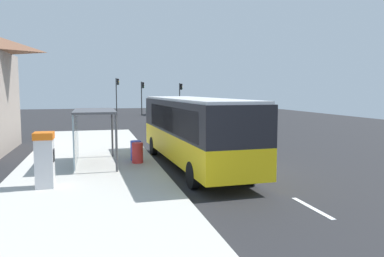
{
  "coord_description": "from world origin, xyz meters",
  "views": [
    {
      "loc": [
        -6.09,
        -16.0,
        3.58
      ],
      "look_at": [
        -1.0,
        3.86,
        1.5
      ],
      "focal_mm": 35.59,
      "sensor_mm": 36.0,
      "label": 1
    }
  ],
  "objects_px": {
    "traffic_light_near_side": "(180,94)",
    "traffic_light_far_side": "(117,91)",
    "bus": "(193,128)",
    "recycling_bin_blue": "(136,150)",
    "white_van": "(185,114)",
    "ticket_machine": "(45,159)",
    "bus_shelter": "(88,123)",
    "traffic_light_median": "(142,93)",
    "recycling_bin_red": "(137,153)",
    "sedan_near": "(155,110)"
  },
  "relations": [
    {
      "from": "sedan_near",
      "to": "ticket_machine",
      "type": "relative_size",
      "value": 2.32
    },
    {
      "from": "ticket_machine",
      "to": "bus",
      "type": "bearing_deg",
      "value": 25.54
    },
    {
      "from": "traffic_light_near_side",
      "to": "ticket_machine",
      "type": "bearing_deg",
      "value": -109.42
    },
    {
      "from": "bus",
      "to": "recycling_bin_blue",
      "type": "height_order",
      "value": "bus"
    },
    {
      "from": "recycling_bin_red",
      "to": "sedan_near",
      "type": "bearing_deg",
      "value": 79.9
    },
    {
      "from": "traffic_light_far_side",
      "to": "bus",
      "type": "bearing_deg",
      "value": -87.77
    },
    {
      "from": "bus",
      "to": "traffic_light_near_side",
      "type": "distance_m",
      "value": 35.65
    },
    {
      "from": "recycling_bin_blue",
      "to": "traffic_light_far_side",
      "type": "height_order",
      "value": "traffic_light_far_side"
    },
    {
      "from": "sedan_near",
      "to": "traffic_light_near_side",
      "type": "height_order",
      "value": "traffic_light_near_side"
    },
    {
      "from": "white_van",
      "to": "ticket_machine",
      "type": "distance_m",
      "value": 23.24
    },
    {
      "from": "white_van",
      "to": "ticket_machine",
      "type": "xyz_separation_m",
      "value": [
        -10.03,
        -20.96,
        -0.17
      ]
    },
    {
      "from": "recycling_bin_blue",
      "to": "bus_shelter",
      "type": "relative_size",
      "value": 0.24
    },
    {
      "from": "traffic_light_median",
      "to": "white_van",
      "type": "bearing_deg",
      "value": -84.44
    },
    {
      "from": "white_van",
      "to": "traffic_light_median",
      "type": "height_order",
      "value": "traffic_light_median"
    },
    {
      "from": "recycling_bin_blue",
      "to": "traffic_light_near_side",
      "type": "height_order",
      "value": "traffic_light_near_side"
    },
    {
      "from": "white_van",
      "to": "recycling_bin_red",
      "type": "bearing_deg",
      "value": -110.34
    },
    {
      "from": "traffic_light_far_side",
      "to": "bus_shelter",
      "type": "bearing_deg",
      "value": -95.44
    },
    {
      "from": "recycling_bin_red",
      "to": "bus_shelter",
      "type": "bearing_deg",
      "value": 175.9
    },
    {
      "from": "white_van",
      "to": "traffic_light_near_side",
      "type": "xyz_separation_m",
      "value": [
        3.31,
        16.85,
        1.7
      ]
    },
    {
      "from": "bus",
      "to": "sedan_near",
      "type": "height_order",
      "value": "bus"
    },
    {
      "from": "recycling_bin_red",
      "to": "bus_shelter",
      "type": "xyz_separation_m",
      "value": [
        -2.21,
        0.16,
        1.44
      ]
    },
    {
      "from": "white_van",
      "to": "ticket_machine",
      "type": "relative_size",
      "value": 2.68
    },
    {
      "from": "traffic_light_near_side",
      "to": "bus_shelter",
      "type": "distance_m",
      "value": 36.0
    },
    {
      "from": "traffic_light_near_side",
      "to": "traffic_light_far_side",
      "type": "bearing_deg",
      "value": 174.69
    },
    {
      "from": "traffic_light_median",
      "to": "bus_shelter",
      "type": "bearing_deg",
      "value": -100.85
    },
    {
      "from": "bus",
      "to": "traffic_light_median",
      "type": "distance_m",
      "value": 36.58
    },
    {
      "from": "ticket_machine",
      "to": "recycling_bin_blue",
      "type": "xyz_separation_m",
      "value": [
        3.63,
        4.4,
        -0.52
      ]
    },
    {
      "from": "traffic_light_far_side",
      "to": "white_van",
      "type": "bearing_deg",
      "value": -73.28
    },
    {
      "from": "bus",
      "to": "recycling_bin_red",
      "type": "xyz_separation_m",
      "value": [
        -2.49,
        0.78,
        -1.19
      ]
    },
    {
      "from": "sedan_near",
      "to": "recycling_bin_red",
      "type": "distance_m",
      "value": 37.07
    },
    {
      "from": "sedan_near",
      "to": "traffic_light_near_side",
      "type": "bearing_deg",
      "value": -36.59
    },
    {
      "from": "traffic_light_median",
      "to": "ticket_machine",
      "type": "bearing_deg",
      "value": -101.79
    },
    {
      "from": "traffic_light_near_side",
      "to": "bus_shelter",
      "type": "bearing_deg",
      "value": -109.34
    },
    {
      "from": "ticket_machine",
      "to": "traffic_light_far_side",
      "type": "distance_m",
      "value": 38.97
    },
    {
      "from": "traffic_light_near_side",
      "to": "traffic_light_median",
      "type": "distance_m",
      "value": 5.35
    },
    {
      "from": "sedan_near",
      "to": "bus_shelter",
      "type": "distance_m",
      "value": 37.39
    },
    {
      "from": "bus_shelter",
      "to": "bus",
      "type": "bearing_deg",
      "value": -11.29
    },
    {
      "from": "traffic_light_far_side",
      "to": "ticket_machine",
      "type": "bearing_deg",
      "value": -96.97
    },
    {
      "from": "bus",
      "to": "white_van",
      "type": "bearing_deg",
      "value": 77.76
    },
    {
      "from": "white_van",
      "to": "ticket_machine",
      "type": "height_order",
      "value": "white_van"
    },
    {
      "from": "recycling_bin_red",
      "to": "traffic_light_median",
      "type": "relative_size",
      "value": 0.2
    },
    {
      "from": "white_van",
      "to": "bus_shelter",
      "type": "relative_size",
      "value": 1.3
    },
    {
      "from": "bus",
      "to": "white_van",
      "type": "xyz_separation_m",
      "value": [
        3.91,
        18.04,
        -0.5
      ]
    },
    {
      "from": "bus",
      "to": "traffic_light_near_side",
      "type": "relative_size",
      "value": 2.45
    },
    {
      "from": "white_van",
      "to": "recycling_bin_red",
      "type": "xyz_separation_m",
      "value": [
        -6.4,
        -17.26,
        -0.69
      ]
    },
    {
      "from": "sedan_near",
      "to": "recycling_bin_blue",
      "type": "distance_m",
      "value": 36.38
    },
    {
      "from": "bus",
      "to": "ticket_machine",
      "type": "relative_size",
      "value": 5.72
    },
    {
      "from": "traffic_light_near_side",
      "to": "bus",
      "type": "bearing_deg",
      "value": -101.69
    },
    {
      "from": "sedan_near",
      "to": "recycling_bin_red",
      "type": "relative_size",
      "value": 4.73
    },
    {
      "from": "traffic_light_far_side",
      "to": "traffic_light_near_side",
      "type": "bearing_deg",
      "value": -5.31
    }
  ]
}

